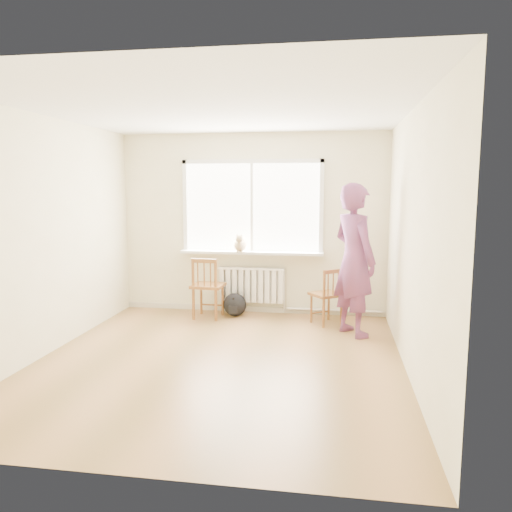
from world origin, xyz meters
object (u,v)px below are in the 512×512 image
at_px(backpack, 235,305).
at_px(chair_left, 207,288).
at_px(person, 354,260).
at_px(chair_right, 328,296).
at_px(cat, 240,244).

bearing_deg(backpack, chair_left, -153.28).
xyz_separation_m(person, backpack, (-1.70, 0.66, -0.81)).
xyz_separation_m(chair_left, chair_right, (1.75, -0.06, -0.05)).
height_order(chair_left, chair_right, chair_left).
distance_m(person, cat, 1.81).
relative_size(chair_left, backpack, 2.60).
bearing_deg(chair_left, person, 170.79).
height_order(person, backpack, person).
height_order(chair_left, person, person).
xyz_separation_m(chair_right, backpack, (-1.37, 0.25, -0.23)).
distance_m(chair_right, backpack, 1.42).
distance_m(cat, backpack, 0.90).
bearing_deg(chair_right, backpack, -46.79).
bearing_deg(person, chair_right, 2.40).
bearing_deg(person, backpack, 32.98).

